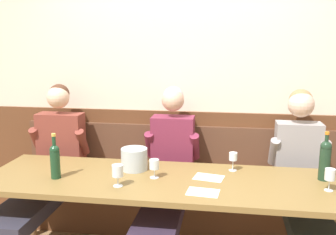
# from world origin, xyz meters

# --- Properties ---
(room_wall_back) EXTENTS (6.80, 0.08, 2.80)m
(room_wall_back) POSITION_xyz_m (0.00, 1.09, 1.40)
(room_wall_back) COLOR beige
(room_wall_back) RESTS_ON ground
(wood_wainscot_panel) EXTENTS (6.80, 0.03, 1.07)m
(wood_wainscot_panel) POSITION_xyz_m (0.00, 1.04, 0.53)
(wood_wainscot_panel) COLOR brown
(wood_wainscot_panel) RESTS_ON ground
(wall_bench) EXTENTS (2.95, 0.42, 0.94)m
(wall_bench) POSITION_xyz_m (0.00, 0.83, 0.28)
(wall_bench) COLOR brown
(wall_bench) RESTS_ON ground
(dining_table) EXTENTS (2.65, 0.80, 0.73)m
(dining_table) POSITION_xyz_m (0.00, 0.17, 0.66)
(dining_table) COLOR olive
(dining_table) RESTS_ON ground
(person_right_seat) EXTENTS (0.52, 1.22, 1.33)m
(person_right_seat) POSITION_xyz_m (-1.08, 0.47, 0.63)
(person_right_seat) COLOR #2C253F
(person_right_seat) RESTS_ON ground
(person_center_left_seat) EXTENTS (0.47, 1.22, 1.32)m
(person_center_left_seat) POSITION_xyz_m (-0.03, 0.48, 0.64)
(person_center_left_seat) COLOR #312C33
(person_center_left_seat) RESTS_ON ground
(person_center_right_seat) EXTENTS (0.47, 1.22, 1.32)m
(person_center_right_seat) POSITION_xyz_m (1.03, 0.49, 0.65)
(person_center_right_seat) COLOR #2A323B
(person_center_right_seat) RESTS_ON ground
(ice_bucket) EXTENTS (0.20, 0.20, 0.17)m
(ice_bucket) POSITION_xyz_m (-0.27, 0.33, 0.82)
(ice_bucket) COLOR #B1BDC2
(ice_bucket) RESTS_ON dining_table
(wine_bottle_green_tall) EXTENTS (0.08, 0.08, 0.35)m
(wine_bottle_green_tall) POSITION_xyz_m (1.13, 0.32, 0.89)
(wine_bottle_green_tall) COLOR #1E3723
(wine_bottle_green_tall) RESTS_ON dining_table
(wine_bottle_clear_water) EXTENTS (0.07, 0.07, 0.33)m
(wine_bottle_clear_water) POSITION_xyz_m (-0.79, 0.06, 0.87)
(wine_bottle_clear_water) COLOR #1A3D24
(wine_bottle_clear_water) RESTS_ON dining_table
(wine_glass_left_end) EXTENTS (0.07, 0.07, 0.15)m
(wine_glass_left_end) POSITION_xyz_m (1.11, 0.12, 0.84)
(wine_glass_left_end) COLOR silver
(wine_glass_left_end) RESTS_ON dining_table
(wine_glass_mid_right) EXTENTS (0.07, 0.07, 0.14)m
(wine_glass_mid_right) POSITION_xyz_m (-0.08, 0.18, 0.83)
(wine_glass_mid_right) COLOR silver
(wine_glass_mid_right) RESTS_ON dining_table
(wine_glass_by_bottle) EXTENTS (0.06, 0.06, 0.14)m
(wine_glass_by_bottle) POSITION_xyz_m (0.49, 0.42, 0.84)
(wine_glass_by_bottle) COLOR silver
(wine_glass_by_bottle) RESTS_ON dining_table
(wine_glass_right_end) EXTENTS (0.08, 0.08, 0.15)m
(wine_glass_right_end) POSITION_xyz_m (-0.30, -0.02, 0.83)
(wine_glass_right_end) COLOR silver
(wine_glass_right_end) RESTS_ON dining_table
(tasting_sheet_left_guest) EXTENTS (0.22, 0.17, 0.00)m
(tasting_sheet_left_guest) POSITION_xyz_m (0.29, -0.04, 0.73)
(tasting_sheet_left_guest) COLOR white
(tasting_sheet_left_guest) RESTS_ON dining_table
(tasting_sheet_right_guest) EXTENTS (0.24, 0.19, 0.00)m
(tasting_sheet_right_guest) POSITION_xyz_m (0.31, 0.24, 0.73)
(tasting_sheet_right_guest) COLOR white
(tasting_sheet_right_guest) RESTS_ON dining_table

